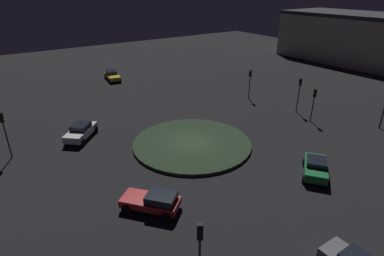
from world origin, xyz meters
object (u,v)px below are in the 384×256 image
Objects in this scene: car_white at (81,131)px; car_yellow at (112,75)px; car_green at (316,167)px; traffic_light_southwest at (250,79)px; traffic_light_northeast at (200,244)px; traffic_light_west_near at (314,99)px; traffic_light_southeast at (4,126)px; car_red at (153,201)px; traffic_light_west at (299,89)px.

car_yellow is (-10.86, -18.78, -0.06)m from car_white.
traffic_light_southwest reaches higher than car_green.
car_white is 21.23m from traffic_light_northeast.
traffic_light_southeast is (29.50, -10.28, 0.38)m from traffic_light_west_near.
traffic_light_southwest is at bearing 39.34° from car_yellow.
car_red is 0.97× the size of car_white.
traffic_light_southeast reaches higher than traffic_light_west.
car_white is 21.69m from car_yellow.
car_white is 25.41m from traffic_light_west.
car_white reaches higher than car_red.
car_green is at bearing -14.78° from traffic_light_southeast.
car_red is at bearing 24.80° from traffic_light_northeast.
traffic_light_southeast reaches higher than car_white.
traffic_light_southeast is at bearing 136.27° from car_white.
traffic_light_west_near is at bearing -178.54° from car_green.
car_yellow is at bearing -56.96° from car_red.
car_red is at bearing -134.32° from car_white.
traffic_light_west_near reaches higher than car_white.
traffic_light_west_near is (-22.36, -3.55, 2.02)m from car_red.
traffic_light_west_near is at bearing -120.78° from car_red.
traffic_light_northeast reaches higher than traffic_light_southwest.
car_yellow is at bearing -63.04° from traffic_light_west.
car_red is 24.36m from traffic_light_west.
car_red is 7.35m from traffic_light_northeast.
traffic_light_southwest reaches higher than car_red.
traffic_light_northeast is at bearing 15.69° from traffic_light_southwest.
traffic_light_southwest is at bearing -76.34° from traffic_light_west_near.
car_white is 25.46m from traffic_light_west_near.
car_green is 0.99× the size of car_red.
car_yellow is 29.79m from traffic_light_west.
car_white is at bearing -17.46° from traffic_light_west.
traffic_light_southwest is (-11.82, 19.66, 2.14)m from car_yellow.
car_yellow is at bearing -55.96° from traffic_light_west_near.
car_white is at bearing 29.34° from traffic_light_southeast.
traffic_light_northeast is (14.19, 3.22, 2.29)m from car_green.
car_green is 19.30m from traffic_light_southwest.
car_green is at bearing 12.95° from car_yellow.
traffic_light_west_near is at bearing -71.86° from car_white.
car_red is (13.15, -3.68, -0.00)m from car_green.
car_white is 0.93× the size of car_yellow.
car_green is at bearing 45.03° from traffic_light_west.
traffic_light_southeast is (6.47, 0.37, 2.34)m from car_white.
car_yellow is 1.09× the size of traffic_light_northeast.
car_green is 0.98× the size of traffic_light_northeast.
car_yellow reaches higher than car_red.
car_white is at bearing -88.99° from car_green.
car_white reaches higher than car_yellow.
traffic_light_northeast reaches higher than car_green.
car_yellow is at bearing 17.67° from traffic_light_northeast.
traffic_light_southwest is (-22.68, 0.88, 2.08)m from car_white.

